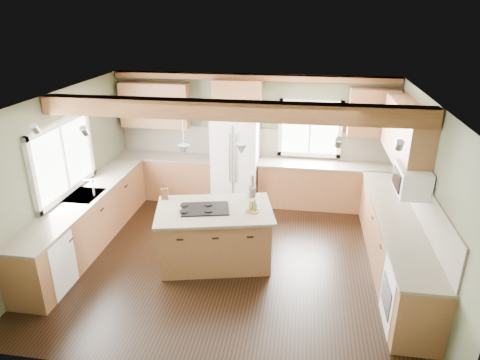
# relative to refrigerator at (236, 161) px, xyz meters

# --- Properties ---
(floor) EXTENTS (5.60, 5.60, 0.00)m
(floor) POSITION_rel_refrigerator_xyz_m (0.30, -2.12, -0.90)
(floor) COLOR black
(floor) RESTS_ON ground
(ceiling) EXTENTS (5.60, 5.60, 0.00)m
(ceiling) POSITION_rel_refrigerator_xyz_m (0.30, -2.12, 1.70)
(ceiling) COLOR silver
(ceiling) RESTS_ON wall_back
(wall_back) EXTENTS (5.60, 0.00, 5.60)m
(wall_back) POSITION_rel_refrigerator_xyz_m (0.30, 0.38, 0.40)
(wall_back) COLOR #50563D
(wall_back) RESTS_ON ground
(wall_left) EXTENTS (0.00, 5.00, 5.00)m
(wall_left) POSITION_rel_refrigerator_xyz_m (-2.50, -2.12, 0.40)
(wall_left) COLOR #50563D
(wall_left) RESTS_ON ground
(wall_right) EXTENTS (0.00, 5.00, 5.00)m
(wall_right) POSITION_rel_refrigerator_xyz_m (3.10, -2.12, 0.40)
(wall_right) COLOR #50563D
(wall_right) RESTS_ON ground
(ceiling_beam) EXTENTS (5.55, 0.26, 0.26)m
(ceiling_beam) POSITION_rel_refrigerator_xyz_m (0.30, -2.25, 1.57)
(ceiling_beam) COLOR #512A17
(ceiling_beam) RESTS_ON ceiling
(soffit_trim) EXTENTS (5.55, 0.20, 0.10)m
(soffit_trim) POSITION_rel_refrigerator_xyz_m (0.30, 0.28, 1.64)
(soffit_trim) COLOR #512A17
(soffit_trim) RESTS_ON ceiling
(backsplash_back) EXTENTS (5.58, 0.03, 0.58)m
(backsplash_back) POSITION_rel_refrigerator_xyz_m (0.30, 0.36, 0.31)
(backsplash_back) COLOR brown
(backsplash_back) RESTS_ON wall_back
(backsplash_right) EXTENTS (0.03, 3.70, 0.58)m
(backsplash_right) POSITION_rel_refrigerator_xyz_m (3.08, -2.07, 0.31)
(backsplash_right) COLOR brown
(backsplash_right) RESTS_ON wall_right
(base_cab_back_left) EXTENTS (2.02, 0.60, 0.88)m
(base_cab_back_left) POSITION_rel_refrigerator_xyz_m (-1.49, 0.08, -0.46)
(base_cab_back_left) COLOR brown
(base_cab_back_left) RESTS_ON floor
(counter_back_left) EXTENTS (2.06, 0.64, 0.04)m
(counter_back_left) POSITION_rel_refrigerator_xyz_m (-1.49, 0.08, 0.00)
(counter_back_left) COLOR brown
(counter_back_left) RESTS_ON base_cab_back_left
(base_cab_back_right) EXTENTS (2.62, 0.60, 0.88)m
(base_cab_back_right) POSITION_rel_refrigerator_xyz_m (1.79, 0.08, -0.46)
(base_cab_back_right) COLOR brown
(base_cab_back_right) RESTS_ON floor
(counter_back_right) EXTENTS (2.66, 0.64, 0.04)m
(counter_back_right) POSITION_rel_refrigerator_xyz_m (1.79, 0.08, 0.00)
(counter_back_right) COLOR brown
(counter_back_right) RESTS_ON base_cab_back_right
(base_cab_left) EXTENTS (0.60, 3.70, 0.88)m
(base_cab_left) POSITION_rel_refrigerator_xyz_m (-2.20, -2.07, -0.46)
(base_cab_left) COLOR brown
(base_cab_left) RESTS_ON floor
(counter_left) EXTENTS (0.64, 3.74, 0.04)m
(counter_left) POSITION_rel_refrigerator_xyz_m (-2.20, -2.07, 0.00)
(counter_left) COLOR brown
(counter_left) RESTS_ON base_cab_left
(base_cab_right) EXTENTS (0.60, 3.70, 0.88)m
(base_cab_right) POSITION_rel_refrigerator_xyz_m (2.80, -2.07, -0.46)
(base_cab_right) COLOR brown
(base_cab_right) RESTS_ON floor
(counter_right) EXTENTS (0.64, 3.74, 0.04)m
(counter_right) POSITION_rel_refrigerator_xyz_m (2.80, -2.07, 0.00)
(counter_right) COLOR brown
(counter_right) RESTS_ON base_cab_right
(upper_cab_back_left) EXTENTS (1.40, 0.35, 0.90)m
(upper_cab_back_left) POSITION_rel_refrigerator_xyz_m (-1.69, 0.21, 1.05)
(upper_cab_back_left) COLOR brown
(upper_cab_back_left) RESTS_ON wall_back
(upper_cab_over_fridge) EXTENTS (0.96, 0.35, 0.70)m
(upper_cab_over_fridge) POSITION_rel_refrigerator_xyz_m (-0.00, 0.21, 1.25)
(upper_cab_over_fridge) COLOR brown
(upper_cab_over_fridge) RESTS_ON wall_back
(upper_cab_right) EXTENTS (0.35, 2.20, 0.90)m
(upper_cab_right) POSITION_rel_refrigerator_xyz_m (2.92, -1.22, 1.05)
(upper_cab_right) COLOR brown
(upper_cab_right) RESTS_ON wall_right
(upper_cab_back_corner) EXTENTS (0.90, 0.35, 0.90)m
(upper_cab_back_corner) POSITION_rel_refrigerator_xyz_m (2.60, 0.21, 1.05)
(upper_cab_back_corner) COLOR brown
(upper_cab_back_corner) RESTS_ON wall_back
(window_left) EXTENTS (0.04, 1.60, 1.05)m
(window_left) POSITION_rel_refrigerator_xyz_m (-2.48, -2.07, 0.65)
(window_left) COLOR white
(window_left) RESTS_ON wall_left
(window_back) EXTENTS (1.10, 0.04, 1.00)m
(window_back) POSITION_rel_refrigerator_xyz_m (1.45, 0.36, 0.65)
(window_back) COLOR white
(window_back) RESTS_ON wall_back
(sink) EXTENTS (0.50, 0.65, 0.03)m
(sink) POSITION_rel_refrigerator_xyz_m (-2.20, -2.07, 0.01)
(sink) COLOR #262628
(sink) RESTS_ON counter_left
(faucet) EXTENTS (0.02, 0.02, 0.28)m
(faucet) POSITION_rel_refrigerator_xyz_m (-2.02, -2.07, 0.15)
(faucet) COLOR #B2B2B7
(faucet) RESTS_ON sink
(dishwasher) EXTENTS (0.60, 0.60, 0.84)m
(dishwasher) POSITION_rel_refrigerator_xyz_m (-2.19, -3.37, -0.47)
(dishwasher) COLOR white
(dishwasher) RESTS_ON floor
(oven) EXTENTS (0.60, 0.72, 0.84)m
(oven) POSITION_rel_refrigerator_xyz_m (2.79, -3.37, -0.47)
(oven) COLOR white
(oven) RESTS_ON floor
(microwave) EXTENTS (0.40, 0.70, 0.38)m
(microwave) POSITION_rel_refrigerator_xyz_m (2.88, -2.17, 0.65)
(microwave) COLOR white
(microwave) RESTS_ON wall_right
(pendant_left) EXTENTS (0.18, 0.18, 0.16)m
(pendant_left) POSITION_rel_refrigerator_xyz_m (-0.37, -2.35, 0.98)
(pendant_left) COLOR #B2B2B7
(pendant_left) RESTS_ON ceiling
(pendant_right) EXTENTS (0.18, 0.18, 0.16)m
(pendant_right) POSITION_rel_refrigerator_xyz_m (0.44, -2.16, 0.98)
(pendant_right) COLOR #B2B2B7
(pendant_right) RESTS_ON ceiling
(refrigerator) EXTENTS (0.90, 0.74, 1.80)m
(refrigerator) POSITION_rel_refrigerator_xyz_m (0.00, 0.00, 0.00)
(refrigerator) COLOR white
(refrigerator) RESTS_ON floor
(island) EXTENTS (1.85, 1.37, 0.88)m
(island) POSITION_rel_refrigerator_xyz_m (0.04, -2.25, -0.46)
(island) COLOR brown
(island) RESTS_ON floor
(island_top) EXTENTS (1.99, 1.51, 0.04)m
(island_top) POSITION_rel_refrigerator_xyz_m (0.04, -2.25, 0.00)
(island_top) COLOR brown
(island_top) RESTS_ON island
(cooktop) EXTENTS (0.81, 0.63, 0.02)m
(cooktop) POSITION_rel_refrigerator_xyz_m (-0.10, -2.29, 0.03)
(cooktop) COLOR black
(cooktop) RESTS_ON island_top
(knife_block) EXTENTS (0.13, 0.11, 0.18)m
(knife_block) POSITION_rel_refrigerator_xyz_m (-0.83, -2.01, 0.11)
(knife_block) COLOR brown
(knife_block) RESTS_ON island_top
(utensil_crock) EXTENTS (0.13, 0.13, 0.16)m
(utensil_crock) POSITION_rel_refrigerator_xyz_m (0.55, -1.69, 0.10)
(utensil_crock) COLOR #38312D
(utensil_crock) RESTS_ON island_top
(bottle_tray) EXTENTS (0.24, 0.24, 0.19)m
(bottle_tray) POSITION_rel_refrigerator_xyz_m (0.63, -2.24, 0.12)
(bottle_tray) COLOR brown
(bottle_tray) RESTS_ON island_top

